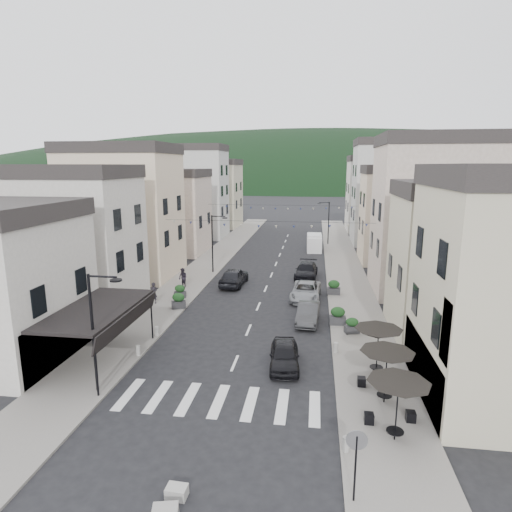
{
  "coord_description": "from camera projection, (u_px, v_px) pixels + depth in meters",
  "views": [
    {
      "loc": [
        4.29,
        -15.93,
        10.94
      ],
      "look_at": [
        -0.56,
        18.68,
        3.5
      ],
      "focal_mm": 30.0,
      "sensor_mm": 36.0,
      "label": 1
    }
  ],
  "objects": [
    {
      "name": "ground",
      "position": [
        208.0,
        426.0,
        18.29
      ],
      "size": [
        700.0,
        700.0,
        0.0
      ],
      "primitive_type": "plane",
      "color": "black",
      "rests_on": "ground"
    },
    {
      "name": "sidewalk_left",
      "position": [
        213.0,
        260.0,
        50.3
      ],
      "size": [
        4.0,
        76.0,
        0.12
      ],
      "primitive_type": "cube",
      "color": "slate",
      "rests_on": "ground"
    },
    {
      "name": "sidewalk_right",
      "position": [
        343.0,
        264.0,
        48.26
      ],
      "size": [
        4.0,
        76.0,
        0.12
      ],
      "primitive_type": "cube",
      "color": "slate",
      "rests_on": "ground"
    },
    {
      "name": "hill_backdrop",
      "position": [
        311.0,
        181.0,
        308.87
      ],
      "size": [
        640.0,
        360.0,
        70.0
      ],
      "primitive_type": "ellipsoid",
      "color": "black",
      "rests_on": "ground"
    },
    {
      "name": "boutique_awning",
      "position": [
        101.0,
        311.0,
        23.47
      ],
      "size": [
        3.77,
        7.5,
        3.28
      ],
      "color": "black",
      "rests_on": "ground"
    },
    {
      "name": "buildings_row_left",
      "position": [
        170.0,
        203.0,
        55.55
      ],
      "size": [
        10.2,
        54.16,
        14.0
      ],
      "color": "beige",
      "rests_on": "ground"
    },
    {
      "name": "buildings_row_right",
      "position": [
        403.0,
        205.0,
        50.45
      ],
      "size": [
        10.2,
        54.16,
        14.5
      ],
      "color": "#C0BA99",
      "rests_on": "ground"
    },
    {
      "name": "cafe_terrace",
      "position": [
        387.0,
        358.0,
        19.47
      ],
      "size": [
        2.5,
        8.1,
        2.53
      ],
      "color": "black",
      "rests_on": "ground"
    },
    {
      "name": "streetlamp_left_near",
      "position": [
        97.0,
        321.0,
        20.25
      ],
      "size": [
        1.7,
        0.56,
        6.0
      ],
      "color": "black",
      "rests_on": "ground"
    },
    {
      "name": "streetlamp_left_far",
      "position": [
        215.0,
        238.0,
        43.5
      ],
      "size": [
        1.7,
        0.56,
        6.0
      ],
      "color": "black",
      "rests_on": "ground"
    },
    {
      "name": "streetlamp_right_far",
      "position": [
        327.0,
        218.0,
        59.35
      ],
      "size": [
        1.7,
        0.56,
        6.0
      ],
      "color": "black",
      "rests_on": "ground"
    },
    {
      "name": "traffic_sign",
      "position": [
        356.0,
        452.0,
        13.72
      ],
      "size": [
        0.7,
        0.07,
        2.7
      ],
      "color": "black",
      "rests_on": "ground"
    },
    {
      "name": "bollards",
      "position": [
        233.0,
        360.0,
        23.53
      ],
      "size": [
        11.66,
        10.26,
        0.6
      ],
      "color": "gray",
      "rests_on": "ground"
    },
    {
      "name": "bunting_near",
      "position": [
        267.0,
        225.0,
        38.43
      ],
      "size": [
        19.0,
        0.28,
        0.62
      ],
      "color": "black",
      "rests_on": "ground"
    },
    {
      "name": "bunting_far",
      "position": [
        282.0,
        208.0,
        53.92
      ],
      "size": [
        19.0,
        0.28,
        0.62
      ],
      "color": "black",
      "rests_on": "ground"
    },
    {
      "name": "parked_car_a",
      "position": [
        284.0,
        355.0,
        23.58
      ],
      "size": [
        1.9,
        4.1,
        1.36
      ],
      "primitive_type": "imported",
      "rotation": [
        0.0,
        0.0,
        0.08
      ],
      "color": "black",
      "rests_on": "ground"
    },
    {
      "name": "parked_car_b",
      "position": [
        308.0,
        313.0,
        30.23
      ],
      "size": [
        1.69,
        4.23,
        1.37
      ],
      "primitive_type": "imported",
      "rotation": [
        0.0,
        0.0,
        -0.06
      ],
      "color": "#2F2F31",
      "rests_on": "ground"
    },
    {
      "name": "parked_car_c",
      "position": [
        306.0,
        291.0,
        35.45
      ],
      "size": [
        2.66,
        5.23,
        1.42
      ],
      "primitive_type": "imported",
      "rotation": [
        0.0,
        0.0,
        -0.06
      ],
      "color": "gray",
      "rests_on": "ground"
    },
    {
      "name": "parked_car_d",
      "position": [
        306.0,
        271.0,
        42.25
      ],
      "size": [
        2.37,
        5.14,
        1.45
      ],
      "primitive_type": "imported",
      "rotation": [
        0.0,
        0.0,
        -0.07
      ],
      "color": "black",
      "rests_on": "ground"
    },
    {
      "name": "parked_car_e",
      "position": [
        234.0,
        277.0,
        39.55
      ],
      "size": [
        2.26,
        4.98,
        1.66
      ],
      "primitive_type": "imported",
      "rotation": [
        0.0,
        0.0,
        3.08
      ],
      "color": "black",
      "rests_on": "ground"
    },
    {
      "name": "delivery_van",
      "position": [
        314.0,
        242.0,
        55.73
      ],
      "size": [
        1.98,
        4.73,
        2.24
      ],
      "rotation": [
        0.0,
        0.0,
        0.03
      ],
      "color": "silver",
      "rests_on": "ground"
    },
    {
      "name": "pedestrian_a",
      "position": [
        154.0,
        293.0,
        34.06
      ],
      "size": [
        0.67,
        0.5,
        1.68
      ],
      "primitive_type": "imported",
      "rotation": [
        0.0,
        0.0,
        -0.16
      ],
      "color": "black",
      "rests_on": "sidewalk_left"
    },
    {
      "name": "pedestrian_b",
      "position": [
        183.0,
        278.0,
        38.49
      ],
      "size": [
        1.08,
        1.03,
        1.76
      ],
      "primitive_type": "imported",
      "rotation": [
        0.0,
        0.0,
        -0.58
      ],
      "color": "black",
      "rests_on": "sidewalk_left"
    },
    {
      "name": "concrete_block_c",
      "position": [
        177.0,
        492.0,
        14.34
      ],
      "size": [
        0.72,
        0.53,
        0.4
      ],
      "primitive_type": "cube",
      "rotation": [
        0.0,
        0.0,
        -0.04
      ],
      "color": "#A09D98",
      "rests_on": "ground"
    },
    {
      "name": "planter_la",
      "position": [
        179.0,
        301.0,
        32.92
      ],
      "size": [
        1.23,
        0.94,
        1.22
      ],
      "rotation": [
        0.0,
        0.0,
        0.36
      ],
      "color": "#2A2A2C",
      "rests_on": "sidewalk_left"
    },
    {
      "name": "planter_lb",
      "position": [
        180.0,
        291.0,
        35.55
      ],
      "size": [
        1.07,
        0.72,
        1.1
      ],
      "rotation": [
        0.0,
        0.0,
        0.19
      ],
      "color": "#2D2D30",
      "rests_on": "sidewalk_left"
    },
    {
      "name": "planter_ra",
      "position": [
        352.0,
        326.0,
        28.05
      ],
      "size": [
        1.04,
        0.77,
        1.05
      ],
      "rotation": [
        0.0,
        0.0,
        0.3
      ],
      "color": "#303032",
      "rests_on": "sidewalk_right"
    },
    {
      "name": "planter_rb",
      "position": [
        338.0,
        316.0,
        29.56
      ],
      "size": [
        1.14,
        0.65,
        1.25
      ],
      "rotation": [
        0.0,
        0.0,
        0.03
      ],
      "color": "#303032",
      "rests_on": "sidewalk_right"
    },
    {
      "name": "planter_rc",
      "position": [
        334.0,
        287.0,
        36.47
      ],
      "size": [
        1.15,
        0.67,
        1.25
      ],
      "rotation": [
        0.0,
        0.0,
        -0.06
      ],
      "color": "#2C2C2E",
      "rests_on": "sidewalk_right"
    }
  ]
}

